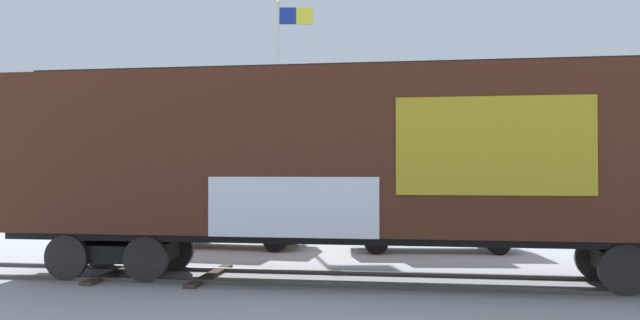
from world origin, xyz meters
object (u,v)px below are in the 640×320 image
Objects in this scene: flagpole at (284,83)px; parked_car_tan at (234,216)px; freight_car at (374,157)px; parked_car_silver at (431,220)px.

flagpole is 9.99m from parked_car_tan.
flagpole reaches higher than parked_car_tan.
freight_car is 3.14× the size of parked_car_silver.
freight_car is at bearing -104.43° from parked_car_silver.
freight_car is 14.63m from flagpole.
flagpole is 2.18× the size of parked_car_tan.
freight_car is 3.50× the size of parked_car_tan.
flagpole is at bearing 109.80° from freight_car.
freight_car is at bearing -47.59° from parked_car_tan.
flagpole reaches higher than freight_car.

